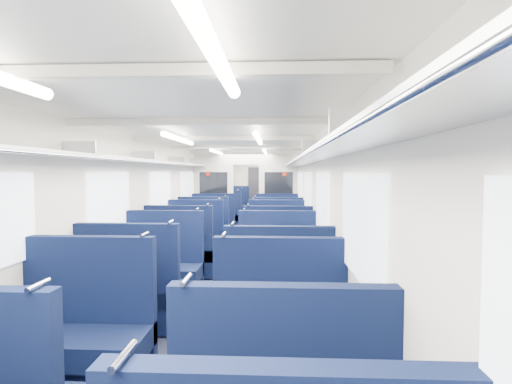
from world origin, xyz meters
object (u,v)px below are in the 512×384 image
object	(u,v)px
bulkhead	(246,193)
seat_9	(279,302)
seat_20	(223,217)
seat_23	(277,214)
seat_17	(277,235)
seat_16	(205,233)
end_door	(257,191)
seat_14	(194,243)
seat_21	(277,218)
seat_7	(280,342)
seat_12	(181,254)
seat_6	(82,340)
seat_19	(277,228)
seat_8	(133,296)
seat_26	(234,208)
seat_15	(277,244)
seat_27	(276,208)
seat_11	(278,272)
seat_10	(161,271)
seat_22	(228,213)
seat_25	(276,211)
seat_13	(278,255)
seat_24	(231,210)
seat_18	(212,227)

from	to	relation	value
bulkhead	seat_9	size ratio (longest dim) A/B	2.19
seat_20	seat_23	world-z (taller)	same
seat_17	seat_23	size ratio (longest dim) A/B	1.00
seat_9	seat_17	bearing A→B (deg)	90.00
seat_23	seat_17	bearing A→B (deg)	-90.00
seat_9	seat_16	xyz separation A→B (m)	(-1.66, 4.74, 0.00)
end_door	seat_14	distance (m)	9.27
seat_9	seat_21	distance (m)	7.75
seat_7	seat_12	size ratio (longest dim) A/B	1.00
seat_6	seat_20	distance (m)	8.96
seat_9	seat_19	size ratio (longest dim) A/B	1.00
seat_8	seat_20	distance (m)	7.78
seat_19	seat_20	bearing A→B (deg)	127.70
seat_14	seat_21	size ratio (longest dim) A/B	1.00
seat_26	seat_15	bearing A→B (deg)	-78.01
seat_19	seat_27	world-z (taller)	same
seat_11	seat_17	bearing A→B (deg)	90.00
seat_10	seat_22	world-z (taller)	same
seat_12	seat_20	distance (m)	5.47
seat_16	seat_17	world-z (taller)	same
seat_19	seat_21	size ratio (longest dim) A/B	1.00
seat_23	seat_14	bearing A→B (deg)	-106.63
seat_15	seat_19	bearing A→B (deg)	90.00
seat_11	seat_25	distance (m)	8.84
seat_13	seat_8	bearing A→B (deg)	-126.08
bulkhead	seat_25	bearing A→B (deg)	77.57
seat_14	seat_16	size ratio (longest dim) A/B	1.00
seat_14	seat_15	xyz separation A→B (m)	(1.66, 0.03, 0.00)
seat_24	seat_27	world-z (taller)	same
seat_7	seat_10	xyz separation A→B (m)	(-1.66, 2.28, 0.00)
seat_9	seat_27	xyz separation A→B (m)	(0.00, 11.29, 0.00)
end_door	seat_23	distance (m)	3.80
seat_15	seat_7	bearing A→B (deg)	-90.00
seat_23	seat_25	size ratio (longest dim) A/B	1.00
seat_10	seat_25	distance (m)	9.04
seat_10	seat_18	bearing A→B (deg)	90.00
seat_7	seat_12	xyz separation A→B (m)	(-1.66, 3.46, 0.00)
seat_14	seat_25	world-z (taller)	same
seat_15	seat_22	distance (m)	5.85
seat_14	seat_27	bearing A→B (deg)	78.01
end_door	seat_26	size ratio (longest dim) A/B	1.56
seat_9	seat_12	xyz separation A→B (m)	(-1.66, 2.44, 0.00)
seat_11	seat_13	bearing A→B (deg)	90.00
seat_27	seat_10	bearing A→B (deg)	-99.39
end_door	seat_24	distance (m)	2.67
seat_10	seat_12	xyz separation A→B (m)	(0.00, 1.18, 0.00)
end_door	seat_6	size ratio (longest dim) A/B	1.56
seat_13	seat_21	world-z (taller)	same
end_door	seat_8	size ratio (longest dim) A/B	1.56
seat_16	seat_22	distance (m)	4.38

